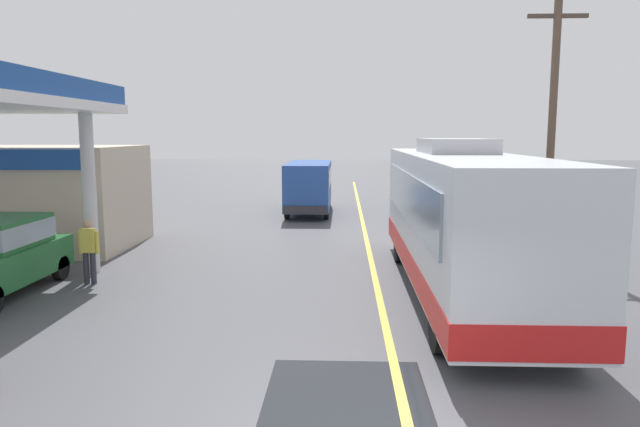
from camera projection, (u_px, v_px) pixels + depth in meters
The scene contains 7 objects.
ground at pixel (362, 218), 26.08m from camera, with size 120.00×120.00×0.00m, color #4C4C51.
lane_divider_stripe at pixel (366, 238), 21.13m from camera, with size 0.16×50.00×0.01m, color #D8CC4C.
wet_puddle_patch at pixel (347, 408), 8.02m from camera, with size 2.38×3.37×0.01m, color #26282D.
coach_bus_main at pixel (461, 222), 13.65m from camera, with size 2.60×11.04×3.69m.
minibus_opposing_lane at pixel (309, 183), 27.65m from camera, with size 2.04×6.13×2.44m.
pedestrian_by_shop at pixel (89, 248), 14.57m from camera, with size 0.55×0.22×1.66m.
utility_pole_roadside at pixel (552, 123), 17.79m from camera, with size 1.80×0.24×7.94m.
Camera 1 is at (-0.87, -5.85, 3.80)m, focal length 32.27 mm.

